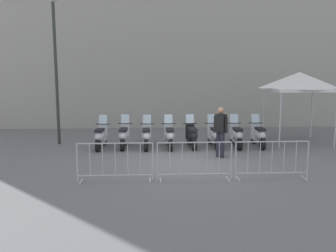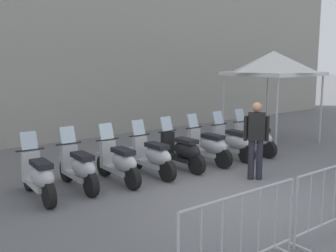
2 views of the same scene
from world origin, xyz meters
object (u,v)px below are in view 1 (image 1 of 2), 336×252
at_px(barrier_segment_0, 115,163).
at_px(barrier_segment_1, 194,162).
at_px(motorcycle_0, 101,137).
at_px(motorcycle_2, 147,137).
at_px(officer_near_row_end, 220,129).
at_px(motorcycle_6, 237,136).
at_px(barrier_segment_2, 272,161).
at_px(street_lamp, 55,57).
at_px(motorcycle_7, 259,136).
at_px(motorcycle_1, 124,136).
at_px(canopy_tent, 299,82).
at_px(motorcycle_4, 192,136).
at_px(motorcycle_3, 169,136).
at_px(motorcycle_5, 214,136).

distance_m(barrier_segment_0, barrier_segment_1, 2.11).
distance_m(motorcycle_0, barrier_segment_0, 4.32).
relative_size(motorcycle_2, officer_near_row_end, 0.99).
xyz_separation_m(motorcycle_6, barrier_segment_2, (0.03, -4.19, 0.07)).
bearing_deg(street_lamp, barrier_segment_0, -60.74).
height_order(motorcycle_7, barrier_segment_2, motorcycle_7).
bearing_deg(motorcycle_1, barrier_segment_1, -61.79).
bearing_deg(motorcycle_1, canopy_tent, 7.47).
relative_size(motorcycle_0, motorcycle_4, 1.00).
height_order(motorcycle_2, motorcycle_7, same).
xyz_separation_m(motorcycle_4, canopy_tent, (4.47, 0.97, 2.06)).
relative_size(motorcycle_0, motorcycle_7, 1.00).
distance_m(motorcycle_3, motorcycle_4, 0.88).
bearing_deg(barrier_segment_2, barrier_segment_0, -178.66).
bearing_deg(motorcycle_6, street_lamp, 172.89).
bearing_deg(canopy_tent, officer_near_row_end, -144.75).
bearing_deg(street_lamp, motorcycle_7, -6.24).
distance_m(motorcycle_0, motorcycle_3, 2.63).
bearing_deg(barrier_segment_0, motorcycle_1, 92.34).
xyz_separation_m(motorcycle_5, motorcycle_6, (0.87, -0.00, 0.00)).
xyz_separation_m(street_lamp, canopy_tent, (9.82, 0.07, -0.98)).
height_order(motorcycle_4, canopy_tent, canopy_tent).
xyz_separation_m(motorcycle_3, barrier_segment_2, (2.64, -4.12, 0.07)).
bearing_deg(motorcycle_1, officer_near_row_end, -25.67).
xyz_separation_m(motorcycle_1, barrier_segment_0, (0.18, -4.31, 0.07)).
bearing_deg(barrier_segment_1, motorcycle_6, 63.83).
distance_m(barrier_segment_0, officer_near_row_end, 4.23).
xyz_separation_m(motorcycle_0, motorcycle_4, (3.50, 0.08, 0.00)).
xyz_separation_m(motorcycle_5, barrier_segment_1, (-1.21, -4.24, 0.07)).
bearing_deg(canopy_tent, motorcycle_4, -167.76).
xyz_separation_m(motorcycle_3, motorcycle_6, (2.62, 0.07, 0.00)).
distance_m(motorcycle_5, barrier_segment_0, 5.43).
bearing_deg(barrier_segment_0, officer_near_row_end, 39.14).
distance_m(motorcycle_0, street_lamp, 3.69).
distance_m(motorcycle_3, motorcycle_6, 2.62).
xyz_separation_m(motorcycle_1, canopy_tent, (7.10, 0.93, 2.06)).
height_order(motorcycle_7, barrier_segment_1, motorcycle_7).
height_order(officer_near_row_end, canopy_tent, canopy_tent).
bearing_deg(officer_near_row_end, barrier_segment_2, -69.50).
distance_m(motorcycle_1, barrier_segment_0, 4.31).
relative_size(motorcycle_7, street_lamp, 0.30).
height_order(motorcycle_2, motorcycle_3, same).
bearing_deg(motorcycle_3, motorcycle_6, 1.44).
relative_size(motorcycle_7, barrier_segment_0, 0.85).
bearing_deg(street_lamp, barrier_segment_2, -35.48).
bearing_deg(motorcycle_1, motorcycle_4, -0.84).
xyz_separation_m(barrier_segment_2, officer_near_row_end, (-0.96, 2.56, 0.46)).
height_order(motorcycle_5, street_lamp, street_lamp).
bearing_deg(motorcycle_3, motorcycle_5, 2.18).
distance_m(motorcycle_1, motorcycle_3, 1.76).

